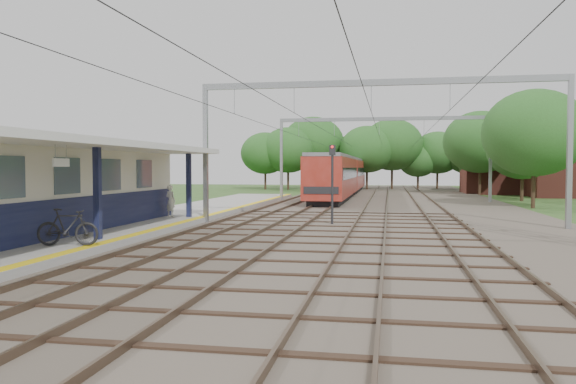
# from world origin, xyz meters

# --- Properties ---
(ground) EXTENTS (160.00, 160.00, 0.00)m
(ground) POSITION_xyz_m (0.00, 0.00, 0.00)
(ground) COLOR #2D4C1E
(ground) RESTS_ON ground
(ballast_bed) EXTENTS (18.00, 90.00, 0.10)m
(ballast_bed) POSITION_xyz_m (4.00, 30.00, 0.05)
(ballast_bed) COLOR #473D33
(ballast_bed) RESTS_ON ground
(platform) EXTENTS (5.00, 52.00, 0.35)m
(platform) POSITION_xyz_m (-7.50, 14.00, 0.17)
(platform) COLOR gray
(platform) RESTS_ON ground
(yellow_stripe) EXTENTS (0.45, 52.00, 0.01)m
(yellow_stripe) POSITION_xyz_m (-5.25, 14.00, 0.35)
(yellow_stripe) COLOR yellow
(yellow_stripe) RESTS_ON platform
(station_building) EXTENTS (3.41, 18.00, 3.40)m
(station_building) POSITION_xyz_m (-8.88, 7.00, 2.04)
(station_building) COLOR beige
(station_building) RESTS_ON platform
(canopy) EXTENTS (6.40, 20.00, 3.44)m
(canopy) POSITION_xyz_m (-7.77, 6.00, 3.64)
(canopy) COLOR #12173A
(canopy) RESTS_ON platform
(rail_tracks) EXTENTS (11.80, 88.00, 0.15)m
(rail_tracks) POSITION_xyz_m (1.50, 30.00, 0.18)
(rail_tracks) COLOR brown
(rail_tracks) RESTS_ON ballast_bed
(catenary_system) EXTENTS (17.22, 88.00, 7.00)m
(catenary_system) POSITION_xyz_m (3.39, 25.28, 5.51)
(catenary_system) COLOR gray
(catenary_system) RESTS_ON ground
(tree_band) EXTENTS (31.72, 30.88, 8.82)m
(tree_band) POSITION_xyz_m (3.84, 57.12, 4.92)
(tree_band) COLOR #382619
(tree_band) RESTS_ON ground
(house_near) EXTENTS (7.00, 6.12, 7.89)m
(house_near) POSITION_xyz_m (21.00, 46.00, 2.99)
(house_near) COLOR brown
(house_near) RESTS_ON ground
(house_far) EXTENTS (8.00, 6.12, 8.66)m
(house_far) POSITION_xyz_m (16.00, 52.00, 3.23)
(house_far) COLOR brown
(house_far) RESTS_ON ground
(person) EXTENTS (0.70, 0.59, 1.62)m
(person) POSITION_xyz_m (-6.85, 14.94, 1.16)
(person) COLOR white
(person) RESTS_ON platform
(bicycle) EXTENTS (2.05, 0.87, 1.19)m
(bicycle) POSITION_xyz_m (-5.98, 4.26, 0.95)
(bicycle) COLOR black
(bicycle) RESTS_ON platform
(train) EXTENTS (2.88, 35.80, 3.78)m
(train) POSITION_xyz_m (-0.50, 43.84, 2.11)
(train) COLOR black
(train) RESTS_ON ballast_bed
(signal_post) EXTENTS (0.31, 0.29, 3.94)m
(signal_post) POSITION_xyz_m (1.35, 15.16, 2.39)
(signal_post) COLOR black
(signal_post) RESTS_ON ground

